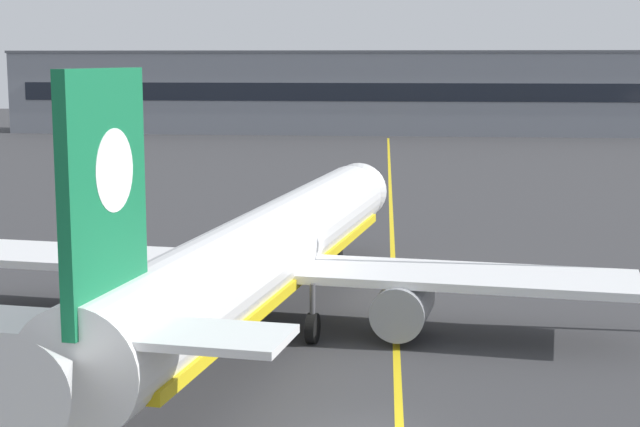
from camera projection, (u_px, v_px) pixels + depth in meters
name	position (u px, v px, depth m)	size (l,w,h in m)	color
taxiway_centreline	(393.00, 254.00, 60.83)	(0.30, 180.00, 0.01)	yellow
airliner_foreground	(266.00, 254.00, 43.74)	(32.36, 41.45, 11.65)	white
safety_cone_by_nose_gear	(315.00, 254.00, 59.76)	(0.44, 0.44, 0.55)	orange
terminal_building	(461.00, 92.00, 157.13)	(144.54, 12.40, 13.15)	gray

